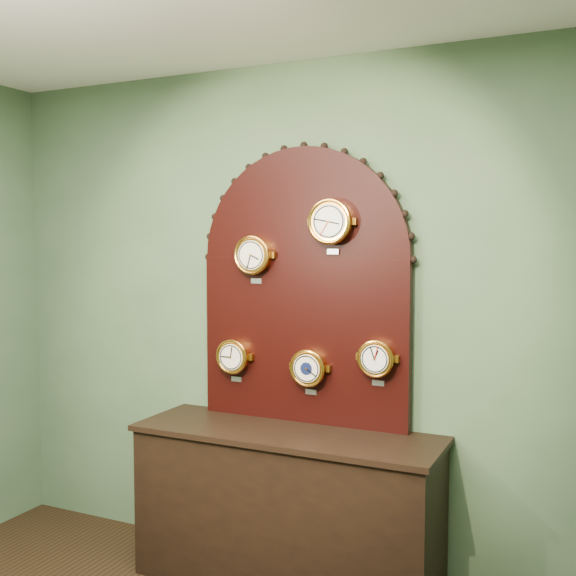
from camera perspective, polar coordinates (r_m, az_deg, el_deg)
The scene contains 8 objects.
wall_back at distance 3.81m, azimuth 1.60°, elevation -2.45°, with size 4.00×4.00×0.00m, color #445F41.
shop_counter at distance 3.82m, azimuth -0.13°, elevation -17.96°, with size 1.60×0.50×0.80m, color black.
display_board at distance 3.75m, azimuth 1.30°, elevation 0.90°, with size 1.26×0.06×1.53m.
roman_clock at distance 3.80m, azimuth -2.88°, elevation 2.75°, with size 0.22×0.08×0.27m.
arabic_clock at distance 3.61m, azimuth 3.56°, elevation 5.51°, with size 0.24×0.08×0.29m.
hygrometer at distance 3.92m, azimuth -4.53°, elevation -5.66°, with size 0.20×0.08×0.25m.
barometer at distance 3.72m, azimuth 1.73°, elevation -6.62°, with size 0.20×0.08×0.26m.
tide_clock at distance 3.57m, azimuth 7.35°, elevation -5.79°, with size 0.20×0.08×0.25m.
Camera 1 is at (1.52, -0.97, 1.84)m, focal length 42.91 mm.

